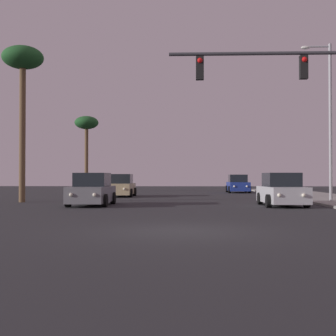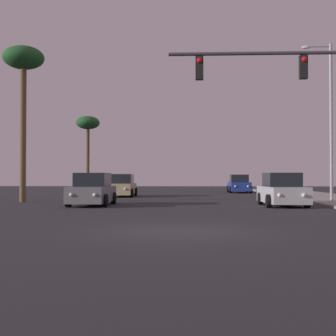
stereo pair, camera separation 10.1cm
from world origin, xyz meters
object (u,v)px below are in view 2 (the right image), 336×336
traffic_light_mast (315,91)px  palm_tree_near (23,67)px  car_grey (92,191)px  car_silver (282,191)px  car_blue (239,184)px  car_tan (122,186)px  palm_tree_far (88,126)px  street_lamp (329,113)px

traffic_light_mast → palm_tree_near: (-14.48, 8.84, 3.16)m
car_grey → palm_tree_near: size_ratio=0.47×
car_silver → palm_tree_near: palm_tree_near is taller
car_blue → car_tan: bearing=43.2°
palm_tree_near → palm_tree_far: 20.05m
car_grey → car_tan: size_ratio=1.00×
car_blue → traffic_light_mast: size_ratio=0.54×
car_tan → palm_tree_far: size_ratio=0.57×
palm_tree_far → car_grey: bearing=-77.2°
car_tan → palm_tree_near: bearing=58.9°
traffic_light_mast → car_silver: bearing=90.9°
car_silver → car_grey: (-9.70, 0.06, 0.00)m
car_silver → traffic_light_mast: bearing=88.7°
car_silver → street_lamp: street_lamp is taller
palm_tree_near → traffic_light_mast: bearing=-31.4°
street_lamp → palm_tree_near: street_lamp is taller
car_silver → car_blue: (-0.01, 19.93, 0.00)m
car_blue → palm_tree_far: (-14.90, 3.03, 5.83)m
car_silver → palm_tree_far: bearing=-59.3°
car_grey → traffic_light_mast: size_ratio=0.54×
car_silver → car_blue: bearing=-92.2°
car_grey → palm_tree_far: palm_tree_far is taller
car_silver → palm_tree_far: palm_tree_far is taller
street_lamp → palm_tree_far: street_lamp is taller
palm_tree_near → car_grey: bearing=-31.7°
car_silver → traffic_light_mast: 7.12m
car_blue → street_lamp: street_lamp is taller
car_grey → traffic_light_mast: traffic_light_mast is taller
car_tan → palm_tree_far: (-5.19, 12.14, 5.83)m
car_silver → car_grey: 9.70m
car_blue → palm_tree_near: bearing=49.8°
palm_tree_far → car_tan: bearing=-66.8°
car_silver → street_lamp: 6.32m
car_blue → car_tan: (-9.71, -9.12, 0.00)m
car_grey → palm_tree_far: (-5.21, 22.89, 5.83)m
car_tan → street_lamp: bearing=149.2°
car_tan → traffic_light_mast: size_ratio=0.54×
car_blue → palm_tree_near: palm_tree_near is taller
car_silver → palm_tree_near: bearing=-13.9°
car_tan → palm_tree_far: bearing=-67.2°
palm_tree_far → street_lamp: bearing=-47.4°
car_grey → car_tan: (-0.02, 10.75, 0.00)m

